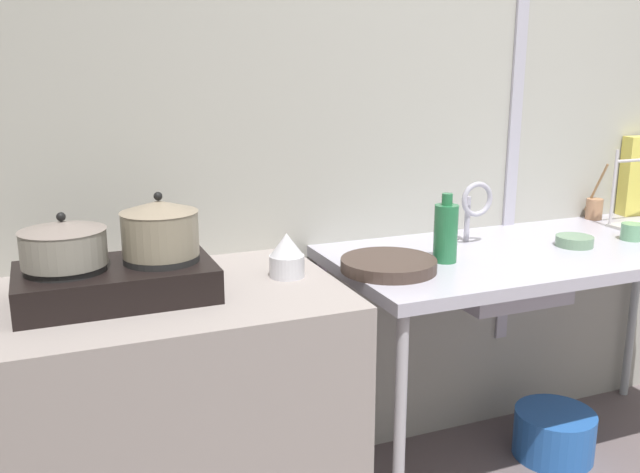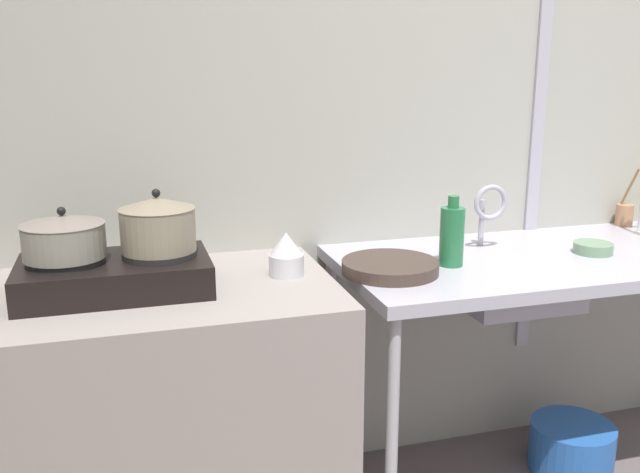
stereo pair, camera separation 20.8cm
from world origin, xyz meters
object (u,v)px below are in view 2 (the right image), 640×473
Objects in this scene: frying_pan at (390,267)px; small_bowl_on_drainboard at (593,248)px; stove at (115,274)px; percolator at (286,255)px; faucet at (489,206)px; utensil_jar at (625,214)px; bottle_by_sink at (452,235)px; pot_on_left_burner at (64,236)px; sink_basin at (515,281)px; pot_on_right_burner at (158,224)px; bucket_on_floor at (571,447)px.

small_bowl_on_drainboard is (0.75, 0.02, -0.00)m from frying_pan.
percolator is at bearing 1.79° from stove.
utensil_jar reaches higher than faucet.
stove is at bearing 178.56° from bottle_by_sink.
stove is at bearing 178.83° from small_bowl_on_drainboard.
bottle_by_sink is at bearing -1.28° from pot_on_left_burner.
pot_on_left_burner is 0.95× the size of utensil_jar.
faucet is at bearing 35.30° from bottle_by_sink.
sink_basin is at bearing 174.33° from small_bowl_on_drainboard.
pot_on_left_burner reaches higher than percolator.
small_bowl_on_drainboard is at bearing -1.27° from pot_on_right_burner.
frying_pan reaches higher than sink_basin.
stove reaches higher than bucket_on_floor.
frying_pan is 1.28× the size of utensil_jar.
percolator is (0.37, 0.02, -0.12)m from pot_on_right_burner.
bucket_on_floor is at bearing 0.32° from stove.
pot_on_right_burner reaches higher than small_bowl_on_drainboard.
bottle_by_sink is at bearing 5.91° from frying_pan.
pot_on_left_burner reaches higher than bucket_on_floor.
sink_basin is at bearing -177.52° from bucket_on_floor.
utensil_jar is at bearing 23.42° from sink_basin.
sink_basin is 0.31m from bottle_by_sink.
pot_on_right_burner reaches higher than sink_basin.
bottle_by_sink reaches higher than sink_basin.
sink_basin is 0.75m from bucket_on_floor.
utensil_jar is at bearing 12.54° from faucet.
sink_basin is (1.16, -0.00, -0.27)m from pot_on_right_burner.
sink_basin is at bearing 4.85° from bottle_by_sink.
bucket_on_floor is at bearing 3.56° from bottle_by_sink.
percolator is at bearing 178.54° from sink_basin.
sink_basin is at bearing -1.46° from percolator.
faucet is 0.27m from bottle_by_sink.
sink_basin is at bearing -156.58° from utensil_jar.
small_bowl_on_drainboard is at bearing -2.56° from percolator.
pot_on_right_burner is at bearing 178.36° from bottle_by_sink.
utensil_jar is (1.82, 0.28, -0.14)m from pot_on_right_burner.
stove reaches higher than frying_pan.
utensil_jar is 0.93m from bucket_on_floor.
percolator is 0.44× the size of bucket_on_floor.
bottle_by_sink is (1.03, -0.03, 0.05)m from stove.
utensil_jar reaches higher than bottle_by_sink.
bucket_on_floor is (1.71, 0.01, -0.94)m from pot_on_left_burner.
small_bowl_on_drainboard is at bearing -121.91° from bucket_on_floor.
percolator is 0.45× the size of frying_pan.
bottle_by_sink is (-0.53, 0.01, 0.08)m from small_bowl_on_drainboard.
bottle_by_sink is (0.53, -0.04, 0.03)m from percolator.
faucet is (1.37, 0.13, -0.02)m from pot_on_left_burner.
stove is 2.45× the size of pot_on_right_burner.
bottle_by_sink is 0.96× the size of utensil_jar.
percolator is 1.06m from small_bowl_on_drainboard.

